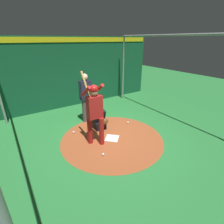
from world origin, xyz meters
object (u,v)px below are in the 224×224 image
Objects in this scene: umpire at (86,95)px; baseball_2 at (74,132)px; catcher at (99,120)px; home_plate at (112,138)px; batter at (94,109)px; baseball_0 at (103,154)px; baseball_1 at (128,122)px.

umpire is 1.45m from baseball_2.
catcher is 0.49× the size of umpire.
batter reaches higher than home_plate.
baseball_2 is (0.62, -0.82, -1.02)m from umpire.
umpire reaches higher than baseball_2.
catcher is 1.61m from baseball_0.
home_plate is 1.27m from batter.
batter is 29.67× the size of baseball_1.
umpire is 25.33× the size of baseball_2.
home_plate is 5.68× the size of baseball_2.
batter is 1.30m from baseball_0.
baseball_0 is 2.16m from baseball_1.
baseball_0 is (0.60, -0.70, 0.03)m from home_plate.
batter is 2.39× the size of catcher.
catcher reaches higher than baseball_1.
baseball_1 and baseball_2 have the same top height.
baseball_2 is (-0.95, -0.35, -1.11)m from batter.
baseball_2 is (-1.62, -0.22, 0.00)m from baseball_0.
batter is at bearing -73.59° from baseball_1.
batter is at bearing -37.10° from catcher.
umpire is at bearing -173.34° from catcher.
baseball_1 is 1.00× the size of baseball_2.
catcher is 0.99m from baseball_2.
baseball_0 and baseball_2 have the same top height.
home_plate is 0.93m from baseball_0.
catcher is (-0.81, -0.00, 0.34)m from home_plate.
home_plate is 5.68× the size of baseball_0.
umpire reaches higher than home_plate.
home_plate is 0.22× the size of umpire.
batter reaches higher than baseball_1.
batter reaches higher than baseball_2.
baseball_2 is (-1.02, -0.92, 0.03)m from home_plate.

